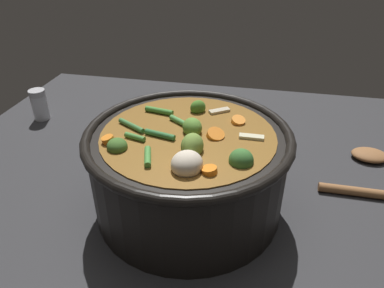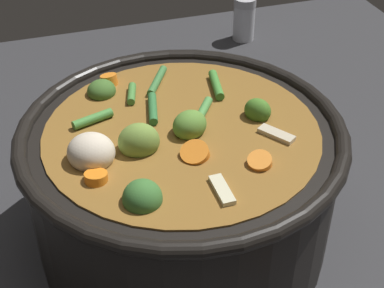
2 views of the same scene
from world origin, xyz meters
name	(u,v)px [view 1 (image 1 of 2)]	position (x,y,z in m)	size (l,w,h in m)	color
ground_plane	(189,205)	(0.00, 0.00, 0.00)	(1.10, 1.10, 0.00)	#2D2D30
cooking_pot	(188,168)	(0.00, 0.00, 0.08)	(0.33, 0.33, 0.17)	black
wooden_spoon	(376,172)	(-0.34, -0.16, 0.01)	(0.23, 0.17, 0.02)	brown
salt_shaker	(40,105)	(0.43, -0.25, 0.04)	(0.04, 0.04, 0.08)	silver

